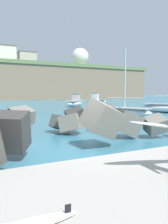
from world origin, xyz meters
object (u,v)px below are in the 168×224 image
object	(u,v)px
station_building_central	(27,59)
station_building_west	(5,55)
boat_near_right	(75,102)
boat_mid_centre	(167,108)
boat_far_left	(120,111)
station_building_east	(27,60)
boat_mid_left	(96,100)
radar_dome	(80,58)

from	to	relation	value
station_building_central	station_building_west	bearing A→B (deg)	-154.42
boat_near_right	boat_mid_centre	distance (m)	16.77
station_building_west	station_building_central	size ratio (longest dim) A/B	1.09
boat_far_left	station_building_west	distance (m)	70.26
boat_near_right	station_building_east	size ratio (longest dim) A/B	0.88
boat_far_left	station_building_central	distance (m)	74.64
station_building_west	station_building_central	bearing A→B (deg)	25.58
boat_mid_left	radar_dome	distance (m)	64.38
boat_mid_left	radar_dome	xyz separation A→B (m)	(23.44, 57.04, 18.48)
boat_mid_centre	boat_far_left	xyz separation A→B (m)	(-7.18, -1.06, -0.08)
boat_far_left	station_building_east	bearing A→B (deg)	83.89
boat_near_right	boat_mid_centre	bearing A→B (deg)	-76.29
boat_mid_centre	station_building_east	xyz separation A→B (m)	(1.05, 75.87, 15.18)
boat_near_right	radar_dome	distance (m)	74.19
boat_mid_left	station_building_east	bearing A→B (deg)	93.59
boat_near_right	boat_far_left	world-z (taller)	boat_far_left
station_building_central	boat_mid_centre	bearing A→B (deg)	-90.20
boat_near_right	boat_mid_left	xyz separation A→B (m)	(8.29, 7.42, 0.00)
boat_mid_centre	station_building_west	bearing A→B (deg)	97.21
boat_near_right	radar_dome	bearing A→B (deg)	63.79
radar_dome	boat_mid_left	bearing A→B (deg)	-112.34
boat_near_right	station_building_central	xyz separation A→B (m)	(4.22, 55.36, 14.98)
boat_mid_centre	boat_far_left	world-z (taller)	boat_mid_centre
station_building_central	station_building_east	distance (m)	4.30
boat_far_left	radar_dome	world-z (taller)	radar_dome
radar_dome	station_building_west	xyz separation A→B (m)	(-36.29, -13.31, -3.11)
radar_dome	station_building_central	world-z (taller)	radar_dome
boat_mid_centre	station_building_central	bearing A→B (deg)	89.80
boat_mid_left	station_building_central	xyz separation A→B (m)	(-4.08, 47.94, 14.98)
station_building_east	radar_dome	bearing A→B (deg)	10.36
radar_dome	boat_mid_centre	bearing A→B (deg)	-108.97
radar_dome	station_building_central	bearing A→B (deg)	-161.69
boat_far_left	radar_dome	xyz separation A→B (m)	(34.93, 81.81, 18.67)
boat_far_left	station_building_west	size ratio (longest dim) A/B	0.84
boat_mid_centre	station_building_central	xyz separation A→B (m)	(0.24, 71.65, 15.08)
boat_mid_left	boat_far_left	xyz separation A→B (m)	(-11.50, -24.77, -0.19)
boat_mid_centre	station_building_west	xyz separation A→B (m)	(-8.54, 67.44, 15.47)
radar_dome	boat_far_left	bearing A→B (deg)	-113.12
boat_mid_left	boat_far_left	size ratio (longest dim) A/B	0.72
station_building_central	radar_dome	bearing A→B (deg)	18.31
boat_mid_centre	station_building_west	world-z (taller)	station_building_west
boat_mid_centre	station_building_east	distance (m)	77.38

